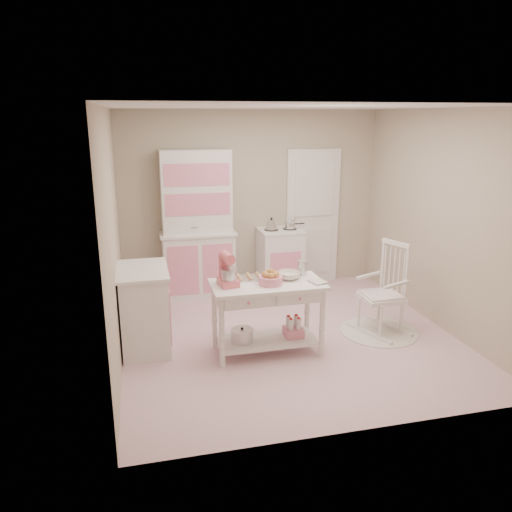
# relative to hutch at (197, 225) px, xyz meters

# --- Properties ---
(room_shell) EXTENTS (3.84, 3.84, 2.62)m
(room_shell) POSITION_rel_hutch_xyz_m (0.83, -1.66, 0.61)
(room_shell) COLOR #C87D95
(room_shell) RESTS_ON ground
(door) EXTENTS (0.82, 0.05, 2.04)m
(door) POSITION_rel_hutch_xyz_m (1.78, 0.21, -0.02)
(door) COLOR white
(door) RESTS_ON ground
(hutch) EXTENTS (1.06, 0.50, 2.08)m
(hutch) POSITION_rel_hutch_xyz_m (0.00, 0.00, 0.00)
(hutch) COLOR white
(hutch) RESTS_ON ground
(stove) EXTENTS (0.62, 0.57, 0.92)m
(stove) POSITION_rel_hutch_xyz_m (1.20, -0.05, -0.58)
(stove) COLOR white
(stove) RESTS_ON ground
(base_cabinet) EXTENTS (0.54, 0.84, 0.92)m
(base_cabinet) POSITION_rel_hutch_xyz_m (-0.80, -1.56, -0.58)
(base_cabinet) COLOR white
(base_cabinet) RESTS_ON ground
(lace_rug) EXTENTS (0.92, 0.92, 0.01)m
(lace_rug) POSITION_rel_hutch_xyz_m (1.93, -1.81, -1.03)
(lace_rug) COLOR white
(lace_rug) RESTS_ON ground
(rocking_chair) EXTENTS (0.71, 0.85, 1.10)m
(rocking_chair) POSITION_rel_hutch_xyz_m (1.93, -1.81, -0.49)
(rocking_chair) COLOR white
(rocking_chair) RESTS_ON ground
(work_table) EXTENTS (1.20, 0.60, 0.80)m
(work_table) POSITION_rel_hutch_xyz_m (0.49, -1.99, -0.64)
(work_table) COLOR white
(work_table) RESTS_ON ground
(stand_mixer) EXTENTS (0.24, 0.31, 0.34)m
(stand_mixer) POSITION_rel_hutch_xyz_m (0.07, -1.97, -0.07)
(stand_mixer) COLOR #EB6373
(stand_mixer) RESTS_ON work_table
(cookie_tray) EXTENTS (0.34, 0.24, 0.02)m
(cookie_tray) POSITION_rel_hutch_xyz_m (0.34, -1.81, -0.23)
(cookie_tray) COLOR silver
(cookie_tray) RESTS_ON work_table
(bread_basket) EXTENTS (0.25, 0.25, 0.09)m
(bread_basket) POSITION_rel_hutch_xyz_m (0.51, -2.04, -0.19)
(bread_basket) COLOR pink
(bread_basket) RESTS_ON work_table
(mixing_bowl) EXTENTS (0.25, 0.25, 0.08)m
(mixing_bowl) POSITION_rel_hutch_xyz_m (0.75, -1.91, -0.20)
(mixing_bowl) COLOR silver
(mixing_bowl) RESTS_ON work_table
(metal_pitcher) EXTENTS (0.10, 0.10, 0.17)m
(metal_pitcher) POSITION_rel_hutch_xyz_m (0.93, -1.83, -0.16)
(metal_pitcher) COLOR silver
(metal_pitcher) RESTS_ON work_table
(recipe_book) EXTENTS (0.19, 0.23, 0.02)m
(recipe_book) POSITION_rel_hutch_xyz_m (0.94, -2.11, -0.23)
(recipe_book) COLOR silver
(recipe_book) RESTS_ON work_table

